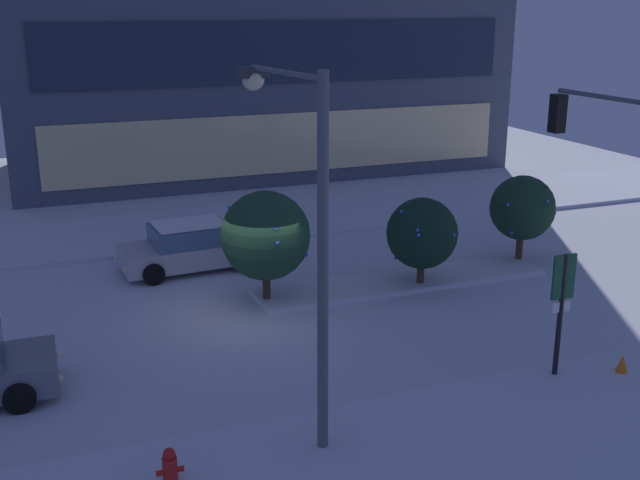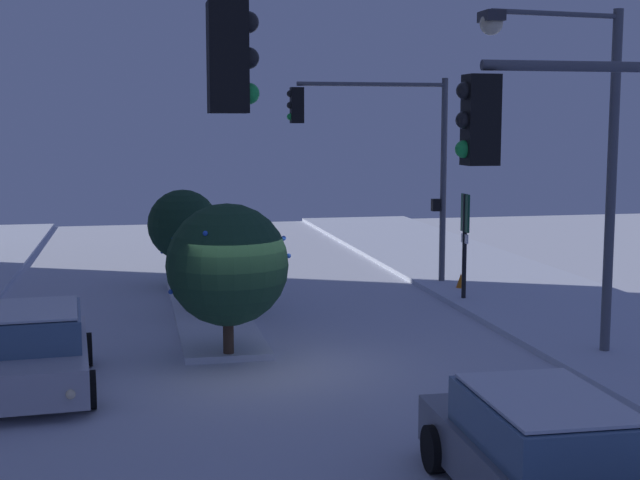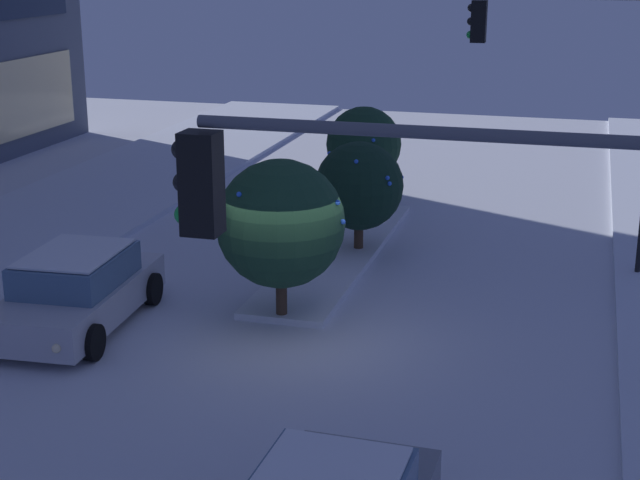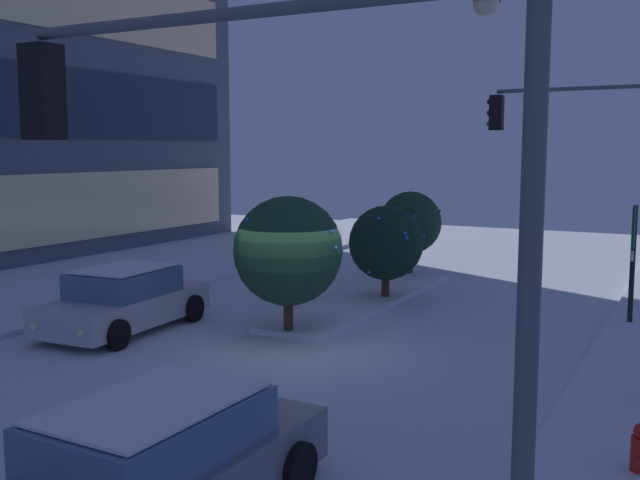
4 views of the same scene
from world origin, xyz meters
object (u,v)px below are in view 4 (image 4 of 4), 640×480
object	(u,v)px
decorated_tree_left_of_median	(386,243)
decorated_tree_right_of_median	(410,223)
car_far	(125,301)
traffic_light_corner_near_left	(271,173)
decorated_tree_median	(288,251)
car_near	(154,469)
parking_info_sign	(633,250)
traffic_light_corner_near_right	(588,151)
street_lamp_arched	(604,123)

from	to	relation	value
decorated_tree_left_of_median	decorated_tree_right_of_median	distance (m)	4.15
car_far	traffic_light_corner_near_left	distance (m)	11.51
decorated_tree_median	car_near	bearing A→B (deg)	-159.37
car_near	traffic_light_corner_near_left	world-z (taller)	traffic_light_corner_near_left
parking_info_sign	decorated_tree_left_of_median	distance (m)	6.35
traffic_light_corner_near_left	decorated_tree_right_of_median	bearing A→B (deg)	-73.05
parking_info_sign	decorated_tree_right_of_median	xyz separation A→B (m)	(4.12, 7.19, -0.06)
decorated_tree_median	decorated_tree_left_of_median	xyz separation A→B (m)	(4.61, -0.44, -0.31)
traffic_light_corner_near_left	car_near	bearing A→B (deg)	-11.25
traffic_light_corner_near_left	decorated_tree_left_of_median	bearing A→B (deg)	-71.48
car_far	traffic_light_corner_near_right	size ratio (longest dim) A/B	0.74
traffic_light_corner_near_left	parking_info_sign	distance (m)	13.29
car_near	street_lamp_arched	xyz separation A→B (m)	(6.61, -3.69, 3.93)
car_near	traffic_light_corner_near_left	distance (m)	3.76
parking_info_sign	decorated_tree_median	distance (m)	8.17
street_lamp_arched	parking_info_sign	distance (m)	6.61
parking_info_sign	decorated_tree_median	size ratio (longest dim) A/B	0.91
street_lamp_arched	parking_info_sign	size ratio (longest dim) A/B	2.40
decorated_tree_left_of_median	decorated_tree_right_of_median	xyz separation A→B (m)	(4.06, 0.84, 0.17)
street_lamp_arched	car_far	bearing A→B (deg)	-7.60
traffic_light_corner_near_left	decorated_tree_right_of_median	distance (m)	18.00
traffic_light_corner_near_left	decorated_tree_median	size ratio (longest dim) A/B	1.76
traffic_light_corner_near_right	decorated_tree_left_of_median	world-z (taller)	traffic_light_corner_near_right
traffic_light_corner_near_left	traffic_light_corner_near_right	distance (m)	15.64
parking_info_sign	car_near	bearing A→B (deg)	75.22
car_far	decorated_tree_left_of_median	xyz separation A→B (m)	(5.95, -4.10, 0.94)
traffic_light_corner_near_left	decorated_tree_median	world-z (taller)	traffic_light_corner_near_left
traffic_light_corner_near_right	decorated_tree_left_of_median	size ratio (longest dim) A/B	2.26
car_far	decorated_tree_right_of_median	distance (m)	10.59
car_near	traffic_light_corner_near_left	bearing A→B (deg)	-99.81
street_lamp_arched	decorated_tree_left_of_median	world-z (taller)	street_lamp_arched
street_lamp_arched	decorated_tree_right_of_median	distance (m)	12.70
car_far	decorated_tree_right_of_median	world-z (taller)	decorated_tree_right_of_median
parking_info_sign	decorated_tree_right_of_median	size ratio (longest dim) A/B	1.02
car_near	decorated_tree_left_of_median	size ratio (longest dim) A/B	1.77
traffic_light_corner_near_left	traffic_light_corner_near_right	xyz separation A→B (m)	(15.63, -0.50, 0.18)
decorated_tree_median	decorated_tree_left_of_median	size ratio (longest dim) A/B	1.19
car_near	street_lamp_arched	bearing A→B (deg)	-27.72
decorated_tree_median	parking_info_sign	bearing A→B (deg)	-56.11
car_far	decorated_tree_median	size ratio (longest dim) A/B	1.40
traffic_light_corner_near_left	decorated_tree_median	bearing A→B (deg)	-60.29
car_far	parking_info_sign	distance (m)	12.05
traffic_light_corner_near_left	decorated_tree_median	distance (m)	9.90
traffic_light_corner_near_right	street_lamp_arched	distance (m)	8.79
car_near	decorated_tree_left_of_median	world-z (taller)	decorated_tree_left_of_median
decorated_tree_median	decorated_tree_right_of_median	world-z (taller)	decorated_tree_median
traffic_light_corner_near_right	decorated_tree_median	size ratio (longest dim) A/B	1.90
car_near	decorated_tree_left_of_median	distance (m)	12.98
decorated_tree_median	decorated_tree_right_of_median	size ratio (longest dim) A/B	1.12
traffic_light_corner_near_right	street_lamp_arched	xyz separation A→B (m)	(-8.67, -1.43, 0.45)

